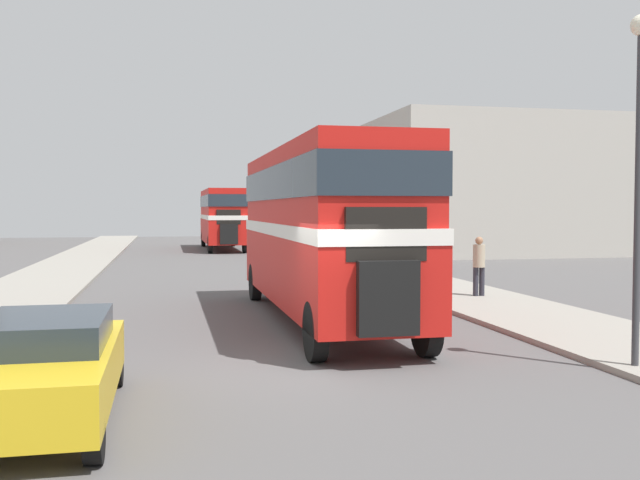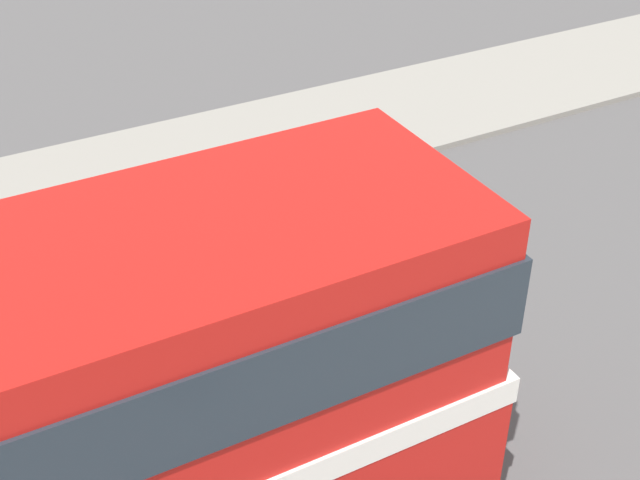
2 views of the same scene
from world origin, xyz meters
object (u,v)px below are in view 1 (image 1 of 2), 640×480
at_px(car_parked_near, 44,366).
at_px(street_lamp, 639,137).
at_px(bus_distant, 222,214).
at_px(pedestrian_walking, 479,262).
at_px(double_decker_bus, 320,220).

bearing_deg(car_parked_near, street_lamp, 4.94).
xyz_separation_m(bus_distant, pedestrian_walking, (5.54, -28.57, -1.28)).
bearing_deg(street_lamp, double_decker_bus, 122.04).
relative_size(pedestrian_walking, street_lamp, 0.31).
relative_size(car_parked_near, street_lamp, 0.75).
bearing_deg(street_lamp, car_parked_near, -175.06).
height_order(double_decker_bus, car_parked_near, double_decker_bus).
bearing_deg(pedestrian_walking, street_lamp, -99.23).
bearing_deg(pedestrian_walking, double_decker_bus, -151.45).
relative_size(car_parked_near, pedestrian_walking, 2.43).
relative_size(double_decker_bus, car_parked_near, 2.52).
distance_m(double_decker_bus, street_lamp, 7.76).
bearing_deg(bus_distant, street_lamp, -84.00).
distance_m(double_decker_bus, bus_distant, 31.61).
distance_m(double_decker_bus, pedestrian_walking, 6.50).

